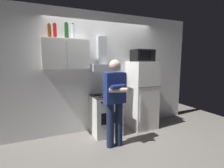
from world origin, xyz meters
name	(u,v)px	position (x,y,z in m)	size (l,w,h in m)	color
ground_plane	(112,137)	(0.00, 0.00, 0.00)	(7.00, 7.00, 0.00)	slate
back_wall_tiled	(102,72)	(0.00, 0.60, 1.35)	(4.80, 0.10, 2.70)	white
upper_cabinet	(65,54)	(-0.85, 0.37, 1.75)	(0.90, 0.37, 0.60)	white
stove_oven	(105,115)	(-0.05, 0.25, 0.43)	(0.60, 0.62, 0.87)	white
range_hood	(103,62)	(-0.05, 0.38, 1.60)	(0.60, 0.44, 0.75)	#B7BABF
refrigerator	(142,95)	(0.90, 0.25, 0.80)	(0.60, 0.62, 1.60)	white
microwave	(142,56)	(0.90, 0.27, 1.74)	(0.48, 0.37, 0.28)	black
person_standing	(115,100)	(-0.10, -0.36, 0.90)	(0.38, 0.33, 1.64)	#192342
cooking_pot	(113,93)	(0.08, 0.13, 0.92)	(0.31, 0.21, 0.10)	#B7BABF
bottle_wine_green	(66,31)	(-0.81, 0.41, 2.21)	(0.08, 0.08, 0.33)	#19471E
bottle_soda_red	(55,31)	(-1.04, 0.35, 2.18)	(0.07, 0.07, 0.28)	red
bottle_vodka_clear	(73,32)	(-0.69, 0.37, 2.20)	(0.07, 0.07, 0.31)	silver
bottle_beer_brown	(49,31)	(-1.13, 0.37, 2.18)	(0.07, 0.07, 0.27)	brown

